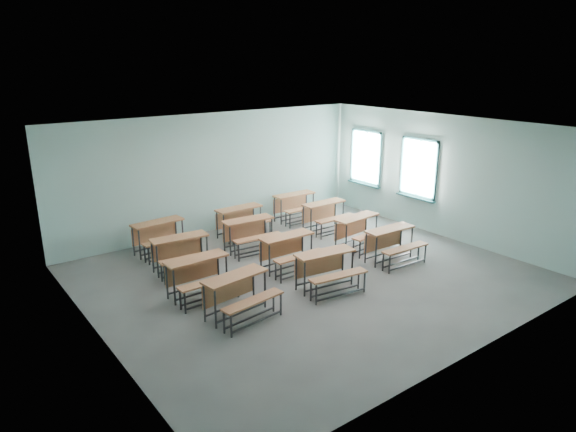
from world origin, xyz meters
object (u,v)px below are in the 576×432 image
Objects in this scene: desk_unit_r0c1 at (328,265)px; desk_unit_r1c2 at (360,227)px; desk_unit_r0c2 at (393,240)px; desk_unit_r1c0 at (200,272)px; desk_unit_r3c0 at (160,233)px; desk_unit_r2c0 at (182,249)px; desk_unit_r0c0 at (239,290)px; desk_unit_r1c1 at (290,248)px; desk_unit_r2c2 at (326,212)px; desk_unit_r2c1 at (250,230)px; desk_unit_r3c1 at (241,218)px; desk_unit_r3c2 at (296,203)px.

desk_unit_r0c1 and desk_unit_r1c2 have the same top height.
desk_unit_r0c2 is 1.02× the size of desk_unit_r1c0.
desk_unit_r3c0 is (-4.09, 3.73, 0.00)m from desk_unit_r0c2.
desk_unit_r0c2 is 0.97× the size of desk_unit_r2c0.
desk_unit_r0c0 is 1.02× the size of desk_unit_r2c0.
desk_unit_r0c0 is 2.37m from desk_unit_r1c1.
desk_unit_r1c0 is 4.94m from desk_unit_r2c2.
desk_unit_r2c1 is at bearing 133.37° from desk_unit_r0c2.
desk_unit_r3c1 is at bearing -8.30° from desk_unit_r3c0.
desk_unit_r0c2 and desk_unit_r3c2 have the same top height.
desk_unit_r3c1 is 0.99× the size of desk_unit_r3c2.
desk_unit_r0c1 is 3.83m from desk_unit_r3c1.
desk_unit_r3c1 is at bearing 50.42° from desk_unit_r0c0.
desk_unit_r1c2 is at bearing -11.88° from desk_unit_r2c0.
desk_unit_r3c0 is at bearing 152.68° from desk_unit_r2c1.
desk_unit_r2c2 is (4.50, 2.76, 0.00)m from desk_unit_r0c0.
desk_unit_r3c2 is at bearing 82.48° from desk_unit_r1c2.
desk_unit_r1c0 is at bearing -160.80° from desk_unit_r2c2.
desk_unit_r3c2 is (0.15, 3.84, 0.00)m from desk_unit_r0c2.
desk_unit_r1c2 is 1.00× the size of desk_unit_r2c0.
desk_unit_r3c2 is at bearing 35.00° from desk_unit_r0c0.
desk_unit_r2c2 is 4.47m from desk_unit_r3c0.
desk_unit_r2c0 is at bearing -97.96° from desk_unit_r3c0.
desk_unit_r2c1 and desk_unit_r3c0 have the same top height.
desk_unit_r1c1 is 2.91m from desk_unit_r2c2.
desk_unit_r3c2 is at bearing -3.11° from desk_unit_r3c0.
desk_unit_r0c0 is at bearing -87.04° from desk_unit_r2c0.
desk_unit_r3c0 is (-4.33, 1.11, 0.00)m from desk_unit_r2c2.
desk_unit_r0c0 and desk_unit_r0c1 have the same top height.
desk_unit_r0c0 is 1.20m from desk_unit_r1c0.
desk_unit_r3c1 is (2.21, -0.14, 0.00)m from desk_unit_r3c0.
desk_unit_r0c0 is 1.02× the size of desk_unit_r1c2.
desk_unit_r0c0 is 1.06× the size of desk_unit_r1c1.
desk_unit_r2c1 is at bearing 46.56° from desk_unit_r0c0.
desk_unit_r0c1 and desk_unit_r2c1 have the same top height.
desk_unit_r2c0 is at bearing 80.90° from desk_unit_r0c0.
desk_unit_r2c2 is (4.41, 0.22, 0.00)m from desk_unit_r2c0.
desk_unit_r1c1 is at bearing -29.66° from desk_unit_r2c0.
desk_unit_r1c0 is at bearing -146.99° from desk_unit_r3c2.
desk_unit_r1c2 is 4.89m from desk_unit_r3c0.
desk_unit_r1c2 is 3.13m from desk_unit_r3c1.
desk_unit_r0c2 is at bearing -24.96° from desk_unit_r2c0.
desk_unit_r1c1 is 1.54m from desk_unit_r2c1.
desk_unit_r1c0 is 0.96× the size of desk_unit_r3c0.
desk_unit_r0c0 is 5.94m from desk_unit_r3c2.
desk_unit_r2c0 and desk_unit_r3c1 have the same top height.
desk_unit_r3c0 is at bearing 175.09° from desk_unit_r3c1.
desk_unit_r2c0 is (-1.96, 1.36, 0.00)m from desk_unit_r1c1.
desk_unit_r2c0 is at bearing -159.96° from desk_unit_r3c2.
desk_unit_r2c0 is 1.33m from desk_unit_r3c0.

